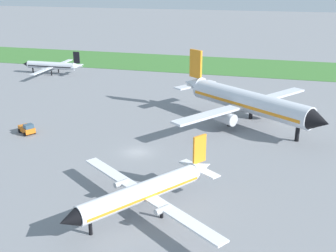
% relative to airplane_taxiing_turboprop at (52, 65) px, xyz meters
% --- Properties ---
extents(ground_plane, '(600.00, 600.00, 0.00)m').
position_rel_airplane_taxiing_turboprop_xyz_m(ground_plane, '(42.35, -48.14, -2.47)').
color(ground_plane, gray).
extents(grass_taxiway_strip, '(360.00, 28.00, 0.08)m').
position_rel_airplane_taxiing_turboprop_xyz_m(grass_taxiway_strip, '(42.35, 24.45, -2.43)').
color(grass_taxiway_strip, '#3D7533').
rests_on(grass_taxiway_strip, ground_plane).
extents(airplane_taxiing_turboprop, '(19.25, 22.51, 6.75)m').
position_rel_airplane_taxiing_turboprop_xyz_m(airplane_taxiing_turboprop, '(0.00, 0.00, 0.00)').
color(airplane_taxiing_turboprop, silver).
rests_on(airplane_taxiing_turboprop, ground_plane).
extents(airplane_midfield_jet, '(30.39, 30.16, 12.44)m').
position_rel_airplane_taxiing_turboprop_xyz_m(airplane_midfield_jet, '(57.78, -29.63, 2.01)').
color(airplane_midfield_jet, silver).
rests_on(airplane_midfield_jet, ground_plane).
extents(airplane_foreground_turboprop, '(21.81, 19.24, 7.68)m').
position_rel_airplane_taxiing_turboprop_xyz_m(airplane_foreground_turboprop, '(49.17, -65.00, 0.34)').
color(airplane_foreground_turboprop, white).
rests_on(airplane_foreground_turboprop, ground_plane).
extents(pushback_tug_midfield, '(3.99, 3.52, 1.95)m').
position_rel_airplane_taxiing_turboprop_xyz_m(pushback_tug_midfield, '(20.39, -45.15, -1.56)').
color(pushback_tug_midfield, orange).
rests_on(pushback_tug_midfield, ground_plane).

